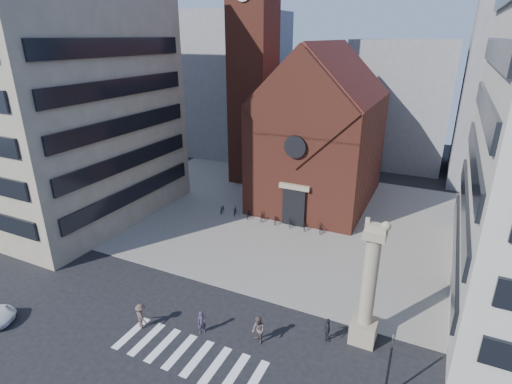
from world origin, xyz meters
TOP-DOWN VIEW (x-y plane):
  - ground at (0.00, 0.00)m, footprint 120.00×120.00m
  - piazza at (0.00, 19.00)m, footprint 46.00×30.00m
  - zebra_crossing at (0.55, -3.00)m, footprint 10.20×3.20m
  - church at (0.00, 25.04)m, footprint 12.00×16.65m
  - campanile at (-10.00, 28.00)m, footprint 5.50×5.50m
  - building_left at (-24.00, 10.00)m, footprint 18.00×20.00m
  - bg_block_left at (-20.00, 40.00)m, footprint 16.00×14.00m
  - bg_block_mid at (6.00, 45.00)m, footprint 14.00×12.00m
  - lion_column at (10.01, 3.00)m, footprint 1.63×1.60m
  - traffic_light at (12.00, -1.00)m, footprint 0.13×0.16m
  - pedestrian_0 at (0.23, -0.90)m, footprint 0.70×0.70m
  - pedestrian_1 at (3.99, -0.14)m, footprint 1.18×1.14m
  - pedestrian_2 at (7.90, 1.96)m, footprint 0.73×1.07m
  - pedestrian_3 at (-3.74, -2.21)m, footprint 1.35×1.08m
  - scooter_0 at (-8.30, 16.50)m, footprint 1.01×1.65m
  - scooter_1 at (-6.69, 16.50)m, footprint 0.88×1.57m
  - scooter_2 at (-5.08, 16.50)m, footprint 1.01×1.65m
  - scooter_3 at (-3.47, 16.50)m, footprint 0.88×1.57m
  - scooter_4 at (-1.86, 16.50)m, footprint 1.01×1.65m
  - scooter_5 at (-0.26, 16.50)m, footprint 0.88×1.57m
  - scooter_6 at (1.35, 16.50)m, footprint 1.01×1.65m
  - scooter_7 at (2.96, 16.50)m, footprint 0.88×1.57m

SIDE VIEW (x-z plane):
  - ground at x=0.00m, z-range 0.00..0.00m
  - zebra_crossing at x=0.55m, z-range 0.00..0.01m
  - piazza at x=0.00m, z-range 0.00..0.05m
  - scooter_0 at x=-8.30m, z-range 0.05..0.87m
  - scooter_2 at x=-5.08m, z-range 0.05..0.87m
  - scooter_4 at x=-1.86m, z-range 0.05..0.87m
  - scooter_6 at x=1.35m, z-range 0.05..0.87m
  - scooter_1 at x=-6.69m, z-range 0.05..0.96m
  - scooter_3 at x=-3.47m, z-range 0.05..0.96m
  - scooter_5 at x=-0.26m, z-range 0.05..0.96m
  - scooter_7 at x=2.96m, z-range 0.05..0.96m
  - pedestrian_0 at x=0.23m, z-range 0.00..1.64m
  - pedestrian_2 at x=7.90m, z-range 0.00..1.68m
  - pedestrian_3 at x=-3.74m, z-range 0.00..1.82m
  - pedestrian_1 at x=3.99m, z-range 0.00..1.92m
  - traffic_light at x=12.00m, z-range 0.14..4.44m
  - lion_column at x=10.01m, z-range -0.88..7.79m
  - church at x=0.00m, z-range -1.02..16.98m
  - bg_block_mid at x=6.00m, z-range 0.00..18.00m
  - bg_block_left at x=-20.00m, z-range 0.00..22.00m
  - building_left at x=-24.00m, z-range 0.00..26.00m
  - campanile at x=-10.00m, z-range 0.14..31.34m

